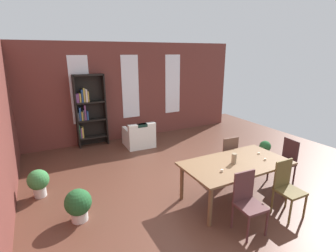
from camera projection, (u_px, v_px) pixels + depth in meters
The scene contains 19 objects.
ground_plane at pixel (195, 189), 5.19m from camera, with size 9.75×9.75×0.00m, color brown.
back_wall_brick at pixel (130, 91), 8.00m from camera, with size 7.47×0.12×2.99m, color brown.
window_pane_0 at pixel (80, 90), 7.22m from camera, with size 0.55×0.02×1.95m, color white.
window_pane_1 at pixel (130, 87), 7.90m from camera, with size 0.55×0.02×1.95m, color white.
window_pane_2 at pixel (173, 84), 8.58m from camera, with size 0.55×0.02×1.95m, color white.
dining_table at pixel (236, 166), 4.68m from camera, with size 2.00×1.08×0.74m.
vase_on_table at pixel (234, 158), 4.61m from camera, with size 0.09×0.09×0.19m, color #998466.
tealight_candle_0 at pixel (222, 171), 4.29m from camera, with size 0.04×0.04×0.04m, color silver.
tealight_candle_1 at pixel (259, 153), 5.04m from camera, with size 0.04×0.04×0.03m, color silver.
tealight_candle_2 at pixel (265, 159), 4.75m from camera, with size 0.04×0.04×0.04m, color silver.
dining_chair_near_right at pixel (287, 186), 4.28m from camera, with size 0.41×0.41×0.95m.
dining_chair_near_left at pixel (248, 200), 3.88m from camera, with size 0.42×0.42×0.95m.
dining_chair_head_right at pixel (285, 160), 5.33m from camera, with size 0.44×0.44×0.95m.
dining_chair_far_right at pixel (227, 155), 5.57m from camera, with size 0.43×0.43×0.95m.
bookshelf_tall at pixel (89, 110), 7.31m from camera, with size 0.86×0.28×2.10m.
armchair_white at pixel (139, 137), 7.49m from camera, with size 0.83×0.83×0.75m.
potted_plant_by_shelf at pixel (78, 204), 4.14m from camera, with size 0.44×0.44×0.56m.
potted_plant_corner at pixel (265, 149), 6.68m from camera, with size 0.30×0.30×0.46m.
potted_plant_window at pixel (38, 181), 4.84m from camera, with size 0.40×0.40×0.55m.
Camera 1 is at (-2.65, -3.82, 2.70)m, focal length 27.01 mm.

